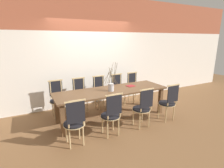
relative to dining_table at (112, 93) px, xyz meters
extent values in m
plane|color=brown|center=(0.00, 0.00, -0.65)|extent=(16.00, 16.00, 0.00)
cube|color=silver|center=(0.00, 1.29, 0.44)|extent=(12.00, 0.06, 2.18)
cube|color=#9E5138|center=(0.00, 1.29, 2.04)|extent=(12.00, 0.06, 1.02)
cube|color=brown|center=(0.00, 0.00, 0.07)|extent=(2.82, 0.87, 0.04)
cube|color=brown|center=(-1.31, -0.33, -0.30)|extent=(0.09, 0.09, 0.70)
cube|color=brown|center=(1.31, -0.33, -0.30)|extent=(0.09, 0.09, 0.70)
cube|color=brown|center=(-1.31, 0.33, -0.30)|extent=(0.09, 0.09, 0.70)
cube|color=brown|center=(1.31, 0.33, -0.30)|extent=(0.09, 0.09, 0.70)
cylinder|color=black|center=(-1.17, -0.71, -0.22)|extent=(0.39, 0.39, 0.04)
cylinder|color=tan|center=(-1.17, -0.71, -0.25)|extent=(0.41, 0.41, 0.01)
cylinder|color=tan|center=(-1.30, -0.59, -0.45)|extent=(0.03, 0.03, 0.41)
cylinder|color=tan|center=(-1.04, -0.59, -0.45)|extent=(0.03, 0.03, 0.41)
cylinder|color=tan|center=(-1.30, -0.84, -0.45)|extent=(0.03, 0.03, 0.41)
cylinder|color=tan|center=(-1.04, -0.84, -0.45)|extent=(0.03, 0.03, 0.41)
cylinder|color=tan|center=(-1.31, -0.88, 0.04)|extent=(0.03, 0.03, 0.49)
cylinder|color=tan|center=(-1.03, -0.88, 0.04)|extent=(0.03, 0.03, 0.49)
cube|color=black|center=(-1.17, -0.88, 0.07)|extent=(0.33, 0.02, 0.40)
cube|color=tan|center=(-1.17, -0.88, 0.27)|extent=(0.37, 0.03, 0.03)
cylinder|color=black|center=(-0.41, -0.71, -0.22)|extent=(0.39, 0.39, 0.04)
cylinder|color=tan|center=(-0.41, -0.71, -0.25)|extent=(0.41, 0.41, 0.01)
cylinder|color=tan|center=(-0.53, -0.59, -0.45)|extent=(0.03, 0.03, 0.41)
cylinder|color=tan|center=(-0.28, -0.59, -0.45)|extent=(0.03, 0.03, 0.41)
cylinder|color=tan|center=(-0.53, -0.84, -0.45)|extent=(0.03, 0.03, 0.41)
cylinder|color=tan|center=(-0.28, -0.84, -0.45)|extent=(0.03, 0.03, 0.41)
cylinder|color=tan|center=(-0.54, -0.88, 0.04)|extent=(0.03, 0.03, 0.49)
cylinder|color=tan|center=(-0.27, -0.88, 0.04)|extent=(0.03, 0.03, 0.49)
cube|color=black|center=(-0.41, -0.88, 0.07)|extent=(0.33, 0.02, 0.40)
cube|color=tan|center=(-0.41, -0.88, 0.27)|extent=(0.37, 0.03, 0.03)
cylinder|color=black|center=(0.38, -0.71, -0.22)|extent=(0.39, 0.39, 0.04)
cylinder|color=tan|center=(0.38, -0.71, -0.25)|extent=(0.41, 0.41, 0.01)
cylinder|color=tan|center=(0.25, -0.59, -0.45)|extent=(0.03, 0.03, 0.41)
cylinder|color=tan|center=(0.51, -0.59, -0.45)|extent=(0.03, 0.03, 0.41)
cylinder|color=tan|center=(0.25, -0.84, -0.45)|extent=(0.03, 0.03, 0.41)
cylinder|color=tan|center=(0.51, -0.84, -0.45)|extent=(0.03, 0.03, 0.41)
cylinder|color=tan|center=(0.25, -0.88, 0.04)|extent=(0.03, 0.03, 0.49)
cylinder|color=tan|center=(0.52, -0.88, 0.04)|extent=(0.03, 0.03, 0.49)
cube|color=black|center=(0.38, -0.88, 0.07)|extent=(0.33, 0.02, 0.40)
cube|color=tan|center=(0.38, -0.88, 0.27)|extent=(0.37, 0.03, 0.03)
cylinder|color=black|center=(1.16, -0.71, -0.22)|extent=(0.39, 0.39, 0.04)
cylinder|color=tan|center=(1.16, -0.71, -0.25)|extent=(0.41, 0.41, 0.01)
cylinder|color=tan|center=(1.03, -0.59, -0.45)|extent=(0.03, 0.03, 0.41)
cylinder|color=tan|center=(1.28, -0.59, -0.45)|extent=(0.03, 0.03, 0.41)
cylinder|color=tan|center=(1.03, -0.84, -0.45)|extent=(0.03, 0.03, 0.41)
cylinder|color=tan|center=(1.28, -0.84, -0.45)|extent=(0.03, 0.03, 0.41)
cylinder|color=tan|center=(1.02, -0.88, 0.04)|extent=(0.03, 0.03, 0.49)
cylinder|color=tan|center=(1.29, -0.88, 0.04)|extent=(0.03, 0.03, 0.49)
cube|color=black|center=(1.16, -0.88, 0.07)|extent=(0.33, 0.02, 0.40)
cube|color=tan|center=(1.16, -0.88, 0.27)|extent=(0.37, 0.03, 0.03)
cylinder|color=black|center=(-1.20, 0.71, -0.22)|extent=(0.39, 0.39, 0.04)
cylinder|color=tan|center=(-1.20, 0.71, -0.25)|extent=(0.41, 0.41, 0.01)
cylinder|color=tan|center=(-1.07, 0.59, -0.45)|extent=(0.03, 0.03, 0.41)
cylinder|color=tan|center=(-1.33, 0.59, -0.45)|extent=(0.03, 0.03, 0.41)
cylinder|color=tan|center=(-1.07, 0.84, -0.45)|extent=(0.03, 0.03, 0.41)
cylinder|color=tan|center=(-1.33, 0.84, -0.45)|extent=(0.03, 0.03, 0.41)
cylinder|color=tan|center=(-1.06, 0.88, 0.04)|extent=(0.03, 0.03, 0.49)
cylinder|color=tan|center=(-1.34, 0.88, 0.04)|extent=(0.03, 0.03, 0.49)
cube|color=black|center=(-1.20, 0.88, 0.07)|extent=(0.33, 0.02, 0.40)
cube|color=tan|center=(-1.20, 0.88, 0.27)|extent=(0.37, 0.03, 0.03)
cylinder|color=black|center=(-0.58, 0.71, -0.22)|extent=(0.39, 0.39, 0.04)
cylinder|color=tan|center=(-0.58, 0.71, -0.25)|extent=(0.41, 0.41, 0.01)
cylinder|color=tan|center=(-0.46, 0.59, -0.45)|extent=(0.03, 0.03, 0.41)
cylinder|color=tan|center=(-0.71, 0.59, -0.45)|extent=(0.03, 0.03, 0.41)
cylinder|color=tan|center=(-0.46, 0.84, -0.45)|extent=(0.03, 0.03, 0.41)
cylinder|color=tan|center=(-0.71, 0.84, -0.45)|extent=(0.03, 0.03, 0.41)
cylinder|color=tan|center=(-0.45, 0.88, 0.04)|extent=(0.03, 0.03, 0.49)
cylinder|color=tan|center=(-0.72, 0.88, 0.04)|extent=(0.03, 0.03, 0.49)
cube|color=black|center=(-0.58, 0.88, 0.07)|extent=(0.33, 0.02, 0.40)
cube|color=tan|center=(-0.58, 0.88, 0.27)|extent=(0.37, 0.03, 0.03)
cylinder|color=black|center=(0.01, 0.71, -0.22)|extent=(0.39, 0.39, 0.04)
cylinder|color=tan|center=(0.01, 0.71, -0.25)|extent=(0.41, 0.41, 0.01)
cylinder|color=tan|center=(0.14, 0.59, -0.45)|extent=(0.03, 0.03, 0.41)
cylinder|color=tan|center=(-0.12, 0.59, -0.45)|extent=(0.03, 0.03, 0.41)
cylinder|color=tan|center=(0.14, 0.84, -0.45)|extent=(0.03, 0.03, 0.41)
cylinder|color=tan|center=(-0.12, 0.84, -0.45)|extent=(0.03, 0.03, 0.41)
cylinder|color=tan|center=(0.15, 0.88, 0.04)|extent=(0.03, 0.03, 0.49)
cylinder|color=tan|center=(-0.13, 0.88, 0.04)|extent=(0.03, 0.03, 0.49)
cube|color=black|center=(0.01, 0.88, 0.07)|extent=(0.33, 0.02, 0.40)
cube|color=tan|center=(0.01, 0.88, 0.27)|extent=(0.37, 0.03, 0.03)
cylinder|color=black|center=(0.61, 0.71, -0.22)|extent=(0.39, 0.39, 0.04)
cylinder|color=tan|center=(0.61, 0.71, -0.25)|extent=(0.41, 0.41, 0.01)
cylinder|color=tan|center=(0.74, 0.59, -0.45)|extent=(0.03, 0.03, 0.41)
cylinder|color=tan|center=(0.48, 0.59, -0.45)|extent=(0.03, 0.03, 0.41)
cylinder|color=tan|center=(0.74, 0.84, -0.45)|extent=(0.03, 0.03, 0.41)
cylinder|color=tan|center=(0.48, 0.84, -0.45)|extent=(0.03, 0.03, 0.41)
cylinder|color=tan|center=(0.75, 0.88, 0.04)|extent=(0.03, 0.03, 0.49)
cylinder|color=tan|center=(0.47, 0.88, 0.04)|extent=(0.03, 0.03, 0.49)
cube|color=black|center=(0.61, 0.88, 0.07)|extent=(0.33, 0.02, 0.40)
cube|color=tan|center=(0.61, 0.88, 0.27)|extent=(0.37, 0.03, 0.03)
cylinder|color=black|center=(1.18, 0.71, -0.22)|extent=(0.39, 0.39, 0.04)
cylinder|color=tan|center=(1.18, 0.71, -0.25)|extent=(0.41, 0.41, 0.01)
cylinder|color=tan|center=(1.31, 0.59, -0.45)|extent=(0.03, 0.03, 0.41)
cylinder|color=tan|center=(1.05, 0.59, -0.45)|extent=(0.03, 0.03, 0.41)
cylinder|color=tan|center=(1.31, 0.84, -0.45)|extent=(0.03, 0.03, 0.41)
cylinder|color=tan|center=(1.05, 0.84, -0.45)|extent=(0.03, 0.03, 0.41)
cylinder|color=tan|center=(1.32, 0.88, 0.04)|extent=(0.03, 0.03, 0.49)
cylinder|color=tan|center=(1.04, 0.88, 0.04)|extent=(0.03, 0.03, 0.49)
cube|color=black|center=(1.18, 0.88, 0.07)|extent=(0.33, 0.02, 0.40)
cube|color=tan|center=(1.18, 0.88, 0.27)|extent=(0.37, 0.03, 0.03)
cylinder|color=silver|center=(-0.06, -0.07, 0.18)|extent=(0.14, 0.14, 0.18)
cylinder|color=brown|center=(-0.08, -0.18, 0.42)|extent=(0.22, 0.05, 0.30)
cylinder|color=brown|center=(-0.08, -0.12, 0.48)|extent=(0.11, 0.05, 0.41)
cylinder|color=brown|center=(-0.05, -0.19, 0.42)|extent=(0.24, 0.04, 0.31)
cylinder|color=brown|center=(0.05, -0.08, 0.53)|extent=(0.03, 0.23, 0.51)
cylinder|color=brown|center=(-0.08, 0.08, 0.45)|extent=(0.30, 0.03, 0.37)
cylinder|color=brown|center=(-0.05, -0.02, 0.44)|extent=(0.10, 0.04, 0.35)
cylinder|color=brown|center=(-0.05, -0.01, 0.52)|extent=(0.14, 0.05, 0.50)
cylinder|color=brown|center=(-0.11, 0.02, 0.45)|extent=(0.19, 0.09, 0.36)
cylinder|color=brown|center=(0.02, -0.09, 0.54)|extent=(0.06, 0.18, 0.53)
cylinder|color=brown|center=(-0.07, -0.04, 0.45)|extent=(0.06, 0.01, 0.35)
cube|color=maroon|center=(0.61, 0.09, 0.10)|extent=(0.23, 0.19, 0.01)
camera|label=1|loc=(-1.91, -3.69, 1.31)|focal=28.00mm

